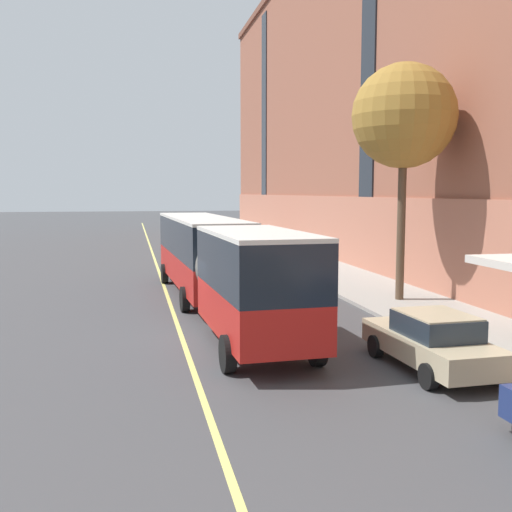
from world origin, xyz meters
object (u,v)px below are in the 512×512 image
at_px(street_tree_mid_block, 404,117).
at_px(parked_car_champagne_1, 432,341).
at_px(parked_car_red_0, 223,237).
at_px(city_bus, 216,259).

bearing_deg(street_tree_mid_block, parked_car_champagne_1, -110.30).
bearing_deg(parked_car_champagne_1, parked_car_red_0, 89.92).
height_order(parked_car_red_0, street_tree_mid_block, street_tree_mid_block).
bearing_deg(city_bus, street_tree_mid_block, 0.64).
relative_size(parked_car_champagne_1, street_tree_mid_block, 0.48).
bearing_deg(parked_car_champagne_1, city_bus, 116.19).
distance_m(parked_car_champagne_1, street_tree_mid_block, 12.03).
bearing_deg(street_tree_mid_block, city_bus, -179.36).
bearing_deg(city_bus, parked_car_red_0, 80.78).
bearing_deg(parked_car_red_0, street_tree_mid_block, -83.14).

